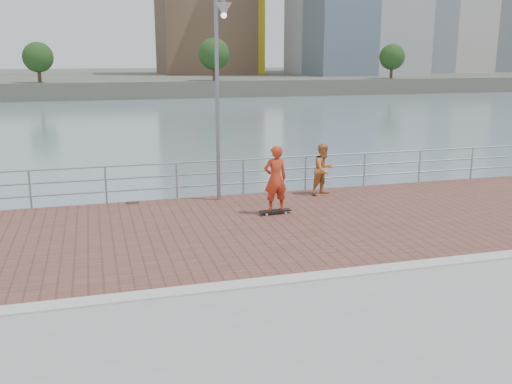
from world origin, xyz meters
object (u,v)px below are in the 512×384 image
object	(u,v)px
guardrail	(210,175)
bystander	(324,169)
street_lamp	(220,58)
skateboarder	(275,179)

from	to	relation	value
guardrail	bystander	bearing A→B (deg)	-12.41
street_lamp	skateboarder	size ratio (longest dim) A/B	3.26
street_lamp	bystander	distance (m)	4.66
guardrail	skateboarder	distance (m)	2.79
street_lamp	skateboarder	world-z (taller)	street_lamp
guardrail	street_lamp	world-z (taller)	street_lamp
guardrail	bystander	xyz separation A→B (m)	(3.38, -0.74, 0.12)
guardrail	street_lamp	size ratio (longest dim) A/B	6.69
street_lamp	bystander	size ratio (longest dim) A/B	3.69
skateboarder	bystander	size ratio (longest dim) A/B	1.13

